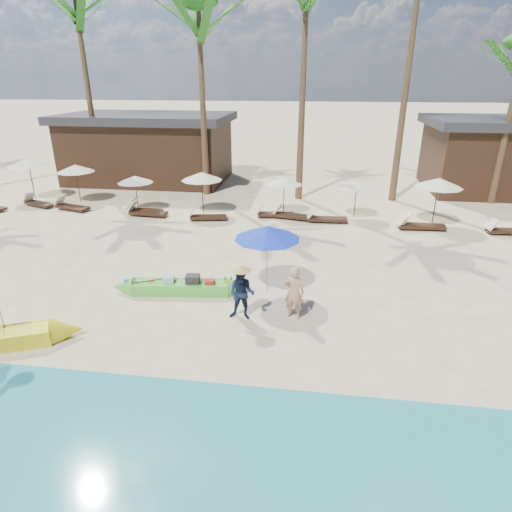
# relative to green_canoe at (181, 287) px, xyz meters

# --- Properties ---
(ground) EXTENTS (240.00, 240.00, 0.00)m
(ground) POSITION_rel_green_canoe_xyz_m (1.09, -1.71, -0.21)
(ground) COLOR beige
(ground) RESTS_ON ground
(wet_sand_strip) EXTENTS (240.00, 4.50, 0.01)m
(wet_sand_strip) POSITION_rel_green_canoe_xyz_m (1.09, -6.71, -0.21)
(wet_sand_strip) COLOR tan
(wet_sand_strip) RESTS_ON ground
(green_canoe) EXTENTS (4.99, 0.99, 0.64)m
(green_canoe) POSITION_rel_green_canoe_xyz_m (0.00, 0.00, 0.00)
(green_canoe) COLOR #50CA3D
(green_canoe) RESTS_ON ground
(tourist) EXTENTS (0.65, 0.49, 1.60)m
(tourist) POSITION_rel_green_canoe_xyz_m (3.69, -1.02, 0.59)
(tourist) COLOR tan
(tourist) RESTS_ON ground
(vendor_green) EXTENTS (0.82, 0.66, 1.58)m
(vendor_green) POSITION_rel_green_canoe_xyz_m (2.22, -1.29, 0.58)
(vendor_green) COLOR #151F3A
(vendor_green) RESTS_ON ground
(blue_umbrella) EXTENTS (2.09, 2.09, 2.25)m
(blue_umbrella) POSITION_rel_green_canoe_xyz_m (2.73, 0.52, 1.82)
(blue_umbrella) COLOR #99999E
(blue_umbrella) RESTS_ON ground
(resort_parasol_2) EXTENTS (2.24, 2.24, 2.30)m
(resort_parasol_2) POSITION_rel_green_canoe_xyz_m (-11.83, 10.16, 1.86)
(resort_parasol_2) COLOR #352115
(resort_parasol_2) RESTS_ON ground
(resort_parasol_3) EXTENTS (2.00, 2.00, 2.06)m
(resort_parasol_3) POSITION_rel_green_canoe_xyz_m (-8.94, 9.97, 1.65)
(resort_parasol_3) COLOR #352115
(resort_parasol_3) RESTS_ON ground
(lounger_3_left) EXTENTS (1.94, 1.17, 0.63)m
(lounger_3_left) POSITION_rel_green_canoe_xyz_m (-10.70, 8.70, -0.00)
(lounger_3_left) COLOR #352115
(lounger_3_left) RESTS_ON ground
(lounger_3_right) EXTENTS (2.05, 1.12, 0.67)m
(lounger_3_right) POSITION_rel_green_canoe_xyz_m (-8.57, 8.30, 0.01)
(lounger_3_right) COLOR #352115
(lounger_3_right) RESTS_ON ground
(resort_parasol_4) EXTENTS (1.80, 1.80, 1.86)m
(resort_parasol_4) POSITION_rel_green_canoe_xyz_m (-4.98, 8.62, 1.46)
(resort_parasol_4) COLOR #352115
(resort_parasol_4) RESTS_ON ground
(lounger_4_left) EXTENTS (1.93, 0.77, 0.64)m
(lounger_4_left) POSITION_rel_green_canoe_xyz_m (-4.60, 8.30, 0.00)
(lounger_4_left) COLOR #352115
(lounger_4_left) RESTS_ON ground
(lounger_4_right) EXTENTS (2.03, 0.74, 0.68)m
(lounger_4_right) POSITION_rel_green_canoe_xyz_m (-4.26, 7.83, 0.01)
(lounger_4_right) COLOR #352115
(lounger_4_right) RESTS_ON ground
(resort_parasol_5) EXTENTS (2.05, 2.05, 2.11)m
(resort_parasol_5) POSITION_rel_green_canoe_xyz_m (-1.51, 8.76, 1.69)
(resort_parasol_5) COLOR #352115
(resort_parasol_5) RESTS_ON ground
(lounger_5_left) EXTENTS (1.92, 0.89, 0.63)m
(lounger_5_left) POSITION_rel_green_canoe_xyz_m (-1.08, 7.58, -0.00)
(lounger_5_left) COLOR #352115
(lounger_5_left) RESTS_ON ground
(resort_parasol_6) EXTENTS (1.82, 1.82, 1.88)m
(resort_parasol_6) POSITION_rel_green_canoe_xyz_m (2.60, 9.19, 1.48)
(resort_parasol_6) COLOR #352115
(resort_parasol_6) RESTS_ON ground
(lounger_6_left) EXTENTS (1.92, 0.74, 0.64)m
(lounger_6_left) POSITION_rel_green_canoe_xyz_m (2.13, 8.48, -0.00)
(lounger_6_left) COLOR #352115
(lounger_6_left) RESTS_ON ground
(lounger_6_right) EXTENTS (2.08, 1.04, 0.68)m
(lounger_6_right) POSITION_rel_green_canoe_xyz_m (3.08, 8.34, 0.01)
(lounger_6_right) COLOR #352115
(lounger_6_right) RESTS_ON ground
(resort_parasol_7) EXTENTS (1.76, 1.76, 1.82)m
(resort_parasol_7) POSITION_rel_green_canoe_xyz_m (6.15, 9.08, 1.42)
(resort_parasol_7) COLOR #352115
(resort_parasol_7) RESTS_ON ground
(lounger_7_left) EXTENTS (1.95, 0.67, 0.65)m
(lounger_7_left) POSITION_rel_green_canoe_xyz_m (4.70, 8.05, 0.00)
(lounger_7_left) COLOR #352115
(lounger_7_left) RESTS_ON ground
(lounger_7_right) EXTENTS (1.82, 0.65, 0.61)m
(lounger_7_right) POSITION_rel_green_canoe_xyz_m (8.77, 7.53, -0.01)
(lounger_7_right) COLOR #352115
(lounger_7_right) RESTS_ON ground
(resort_parasol_8) EXTENTS (2.16, 2.16, 2.23)m
(resort_parasol_8) POSITION_rel_green_canoe_xyz_m (9.76, 8.42, 1.79)
(resort_parasol_8) COLOR #352115
(resort_parasol_8) RESTS_ON ground
(lounger_8_left) EXTENTS (1.98, 0.68, 0.67)m
(lounger_8_left) POSITION_rel_green_canoe_xyz_m (9.07, 7.62, 0.01)
(lounger_8_left) COLOR #352115
(lounger_8_left) RESTS_ON ground
(lounger_9_left) EXTENTS (1.88, 0.72, 0.62)m
(lounger_9_left) POSITION_rel_green_canoe_xyz_m (12.64, 7.44, -0.01)
(lounger_9_left) COLOR #352115
(lounger_9_left) RESTS_ON ground
(palm_2) EXTENTS (2.08, 2.08, 11.33)m
(palm_2) POSITION_rel_green_canoe_xyz_m (-9.36, 13.36, 8.97)
(palm_2) COLOR brown
(palm_2) RESTS_ON ground
(palm_3) EXTENTS (2.08, 2.08, 10.52)m
(palm_3) POSITION_rel_green_canoe_xyz_m (-2.27, 12.56, 8.36)
(palm_3) COLOR brown
(palm_3) RESTS_ON ground
(palm_4) EXTENTS (2.08, 2.08, 11.70)m
(palm_4) POSITION_rel_green_canoe_xyz_m (3.23, 12.30, 9.24)
(palm_4) COLOR brown
(palm_4) RESTS_ON ground
(pavilion_west) EXTENTS (10.80, 6.60, 4.30)m
(pavilion_west) POSITION_rel_green_canoe_xyz_m (-6.91, 15.79, 1.98)
(pavilion_west) COLOR #352115
(pavilion_west) RESTS_ON ground
(pavilion_east) EXTENTS (8.80, 6.60, 4.30)m
(pavilion_east) POSITION_rel_green_canoe_xyz_m (15.09, 15.79, 1.98)
(pavilion_east) COLOR #352115
(pavilion_east) RESTS_ON ground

